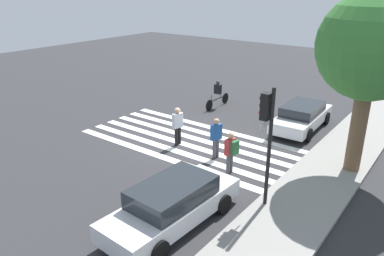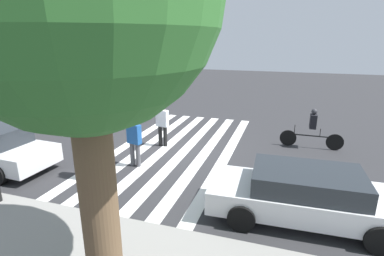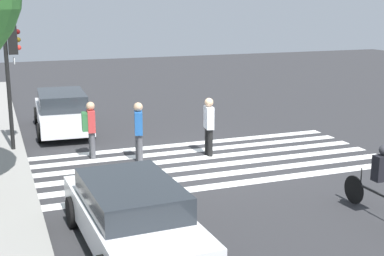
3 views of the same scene
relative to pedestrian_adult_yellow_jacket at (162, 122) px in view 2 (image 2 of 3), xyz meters
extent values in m
plane|color=#2D2D30|center=(-0.61, 0.17, -0.99)|extent=(60.00, 60.00, 0.00)
cube|color=gray|center=(-0.61, 6.42, -0.92)|extent=(36.00, 2.50, 0.14)
cube|color=white|center=(-2.66, 0.17, -0.99)|extent=(0.40, 10.00, 0.01)
cube|color=white|center=(-1.84, 0.17, -0.99)|extent=(0.40, 10.00, 0.01)
cube|color=white|center=(-1.02, 0.17, -0.99)|extent=(0.40, 10.00, 0.01)
cube|color=white|center=(-0.20, 0.17, -0.99)|extent=(0.40, 10.00, 0.01)
cube|color=white|center=(0.62, 0.17, -0.99)|extent=(0.40, 10.00, 0.01)
cube|color=white|center=(1.44, 0.17, -0.99)|extent=(0.40, 10.00, 0.01)
cylinder|color=brown|center=(-1.99, 7.07, 0.72)|extent=(0.59, 0.59, 3.42)
cylinder|color=black|center=(-0.11, 0.00, -0.57)|extent=(0.16, 0.16, 0.83)
cylinder|color=black|center=(0.11, 0.00, -0.57)|extent=(0.16, 0.16, 0.83)
cube|color=silver|center=(0.00, 0.00, 0.17)|extent=(0.51, 0.29, 0.66)
sphere|color=tan|center=(0.00, 0.00, 0.63)|extent=(0.26, 0.26, 0.26)
cylinder|color=#4C4C51|center=(0.00, 2.13, -0.58)|extent=(0.16, 0.16, 0.83)
cylinder|color=#4C4C51|center=(0.21, 2.13, -0.58)|extent=(0.16, 0.16, 0.83)
cube|color=#1E5199|center=(0.11, 2.13, 0.17)|extent=(0.52, 0.32, 0.65)
sphere|color=tan|center=(0.11, 2.13, 0.62)|extent=(0.26, 0.26, 0.26)
cylinder|color=#4C4C51|center=(0.86, 3.33, -0.59)|extent=(0.15, 0.15, 0.80)
cylinder|color=#4C4C51|center=(1.07, 3.33, -0.59)|extent=(0.15, 0.15, 0.80)
cube|color=#B73333|center=(0.96, 3.33, 0.13)|extent=(0.49, 0.26, 0.64)
sphere|color=tan|center=(0.96, 3.33, 0.57)|extent=(0.25, 0.25, 0.25)
cube|color=#2D6638|center=(0.94, 3.52, 0.13)|extent=(0.37, 0.20, 0.53)
cylinder|color=black|center=(-4.84, -1.59, -0.66)|extent=(0.65, 0.04, 0.65)
cylinder|color=black|center=(-6.58, -1.60, -0.66)|extent=(0.65, 0.04, 0.65)
cube|color=black|center=(-5.71, -1.60, -0.48)|extent=(1.48, 0.04, 0.04)
cylinder|color=black|center=(-6.02, -1.60, -0.32)|extent=(0.03, 0.03, 0.32)
cylinder|color=black|center=(-5.06, -1.59, -0.28)|extent=(0.03, 0.03, 0.40)
cube|color=black|center=(-5.71, -1.60, 0.11)|extent=(0.24, 0.40, 0.55)
sphere|color=#333338|center=(-5.71, -1.60, 0.51)|extent=(0.22, 0.22, 0.22)
cube|color=silver|center=(-5.28, 3.73, -0.45)|extent=(4.57, 1.87, 0.56)
cube|color=#23282D|center=(-5.28, 3.73, 0.07)|extent=(2.53, 1.66, 0.47)
cylinder|color=black|center=(-3.91, 4.62, -0.67)|extent=(0.65, 0.22, 0.64)
cylinder|color=black|center=(-3.85, 2.94, -0.67)|extent=(0.65, 0.22, 0.64)
cylinder|color=black|center=(-6.70, 4.52, -0.67)|extent=(0.65, 0.22, 0.64)
cylinder|color=black|center=(-6.65, 2.84, -0.67)|extent=(0.65, 0.22, 0.64)
cylinder|color=black|center=(3.30, 2.92, -0.67)|extent=(0.65, 0.23, 0.64)
camera|label=1|loc=(12.15, 9.92, 5.89)|focal=35.00mm
camera|label=2|loc=(-4.65, 10.57, 3.26)|focal=28.00mm
camera|label=3|loc=(-14.34, 5.96, 3.50)|focal=50.00mm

